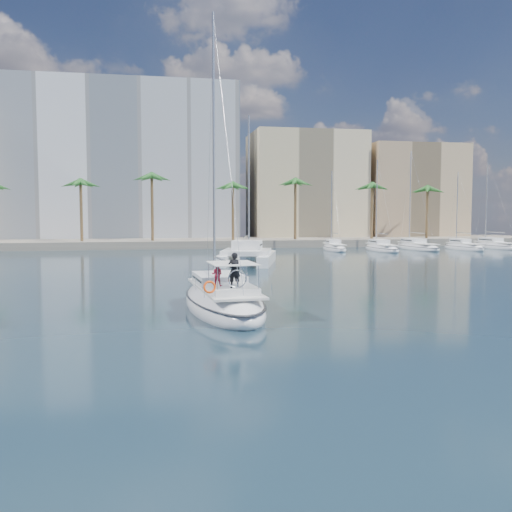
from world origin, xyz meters
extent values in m
plane|color=black|center=(0.00, 0.00, 0.00)|extent=(160.00, 160.00, 0.00)
cube|color=gray|center=(0.00, 61.00, 0.60)|extent=(120.00, 14.00, 1.20)
cube|color=white|center=(-12.00, 73.00, 14.00)|extent=(42.00, 16.00, 28.00)
cube|color=beige|center=(22.00, 70.00, 10.00)|extent=(20.00, 14.00, 20.00)
cube|color=tan|center=(42.00, 68.00, 9.00)|extent=(18.00, 12.00, 18.00)
cylinder|color=brown|center=(0.00, 57.00, 5.25)|extent=(0.44, 0.44, 10.50)
sphere|color=#245D22|center=(0.00, 57.00, 10.50)|extent=(3.60, 3.60, 3.60)
cylinder|color=brown|center=(34.00, 57.00, 5.25)|extent=(0.44, 0.44, 10.50)
sphere|color=#245D22|center=(34.00, 57.00, 10.50)|extent=(3.60, 3.60, 3.60)
ellipsoid|color=white|center=(-2.60, -0.65, 0.37)|extent=(4.68, 12.41, 2.53)
ellipsoid|color=black|center=(-2.60, -0.65, 0.73)|extent=(4.72, 12.52, 0.18)
cube|color=silver|center=(-2.58, -0.89, 1.33)|extent=(3.36, 9.29, 0.12)
cube|color=silver|center=(-2.67, 0.52, 1.69)|extent=(2.87, 4.15, 0.60)
cube|color=black|center=(-2.67, 0.52, 1.71)|extent=(2.86, 3.68, 0.14)
cylinder|color=#B7BABF|center=(-2.77, 1.92, 9.37)|extent=(0.15, 0.15, 15.96)
cylinder|color=#B7BABF|center=(-2.60, -0.54, 2.89)|extent=(0.44, 4.91, 0.11)
cube|color=silver|center=(-2.42, -3.22, 1.57)|extent=(2.51, 3.19, 0.36)
cube|color=silver|center=(-2.42, -3.34, 2.94)|extent=(2.51, 3.19, 0.04)
torus|color=silver|center=(-2.35, -4.39, 2.24)|extent=(0.96, 0.12, 0.96)
torus|color=#FF4D0D|center=(-3.80, -4.96, 1.94)|extent=(0.64, 0.24, 0.64)
imported|color=black|center=(-2.45, -4.08, 2.65)|extent=(0.71, 0.51, 1.80)
imported|color=maroon|center=(-3.23, -3.20, 2.36)|extent=(0.71, 0.63, 1.22)
cube|color=white|center=(1.82, 29.24, 0.55)|extent=(4.28, 10.92, 1.10)
cube|color=white|center=(5.96, 28.01, 0.55)|extent=(4.28, 10.92, 1.10)
cube|color=silver|center=(3.74, 28.10, 1.30)|extent=(6.44, 7.21, 0.50)
cube|color=silver|center=(3.89, 28.63, 2.00)|extent=(3.85, 4.03, 1.00)
cube|color=black|center=(3.89, 28.63, 2.05)|extent=(3.74, 3.62, 0.18)
cylinder|color=#B7BABF|center=(4.36, 30.21, 8.85)|extent=(0.18, 0.18, 14.71)
ellipsoid|color=silver|center=(-0.96, 5.61, 1.06)|extent=(0.24, 0.46, 0.22)
sphere|color=silver|center=(-0.96, 5.83, 1.08)|extent=(0.12, 0.12, 0.12)
cube|color=gray|center=(-1.28, 5.61, 1.09)|extent=(0.53, 0.19, 0.12)
cube|color=gray|center=(-0.63, 5.61, 1.09)|extent=(0.53, 0.19, 0.12)
camera|label=1|loc=(-6.71, -32.46, 5.58)|focal=40.00mm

